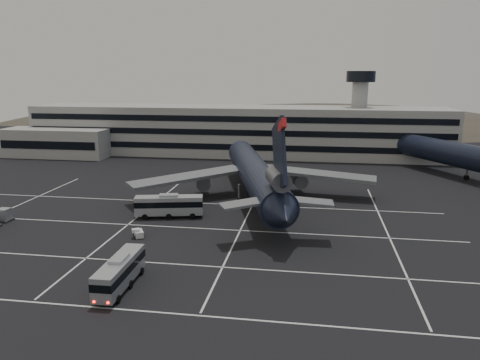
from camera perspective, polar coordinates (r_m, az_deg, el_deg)
ground at (r=70.76m, az=-10.20°, el=-6.62°), size 260.00×260.00×0.00m
lane_markings at (r=71.11m, az=-9.28°, el=-6.48°), size 90.00×55.62×0.01m
terminal at (r=137.40m, az=-1.77°, el=6.00°), size 125.00×26.00×24.00m
hills at (r=235.59m, az=7.81°, el=4.12°), size 352.00×180.00×44.00m
trijet_main at (r=86.36m, az=1.88°, el=0.76°), size 45.78×56.82×18.08m
trijet_far at (r=115.03m, az=26.45°, el=2.55°), size 34.80×52.73×18.08m
bus_near at (r=54.46m, az=-14.45°, el=-10.69°), size 2.79×10.34×3.63m
bus_far at (r=78.29m, az=-8.65°, el=-3.00°), size 11.45×4.95×3.94m
tug_b at (r=70.17m, az=-12.24°, el=-6.36°), size 2.16×2.48×1.37m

